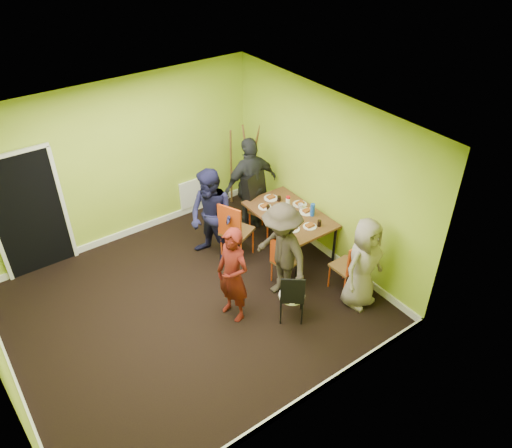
% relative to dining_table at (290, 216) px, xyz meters
% --- Properties ---
extents(ground, '(5.00, 5.00, 0.00)m').
position_rel_dining_table_xyz_m(ground, '(-2.03, -0.23, -0.70)').
color(ground, black).
rests_on(ground, ground).
extents(room_walls, '(5.04, 4.54, 2.82)m').
position_rel_dining_table_xyz_m(room_walls, '(-2.05, -0.19, 0.29)').
color(room_walls, '#9DBB30').
rests_on(room_walls, ground).
extents(dining_table, '(0.90, 1.50, 0.75)m').
position_rel_dining_table_xyz_m(dining_table, '(0.00, 0.00, 0.00)').
color(dining_table, black).
rests_on(dining_table, ground).
extents(chair_left_far, '(0.59, 0.59, 1.09)m').
position_rel_dining_table_xyz_m(chair_left_far, '(-0.87, 0.34, -0.09)').
color(chair_left_far, '#DF4815').
rests_on(chair_left_far, ground).
extents(chair_left_near, '(0.41, 0.41, 0.85)m').
position_rel_dining_table_xyz_m(chair_left_near, '(-0.61, -0.60, -0.22)').
color(chair_left_near, '#DF4815').
rests_on(chair_left_near, ground).
extents(chair_back_end, '(0.61, 0.67, 1.15)m').
position_rel_dining_table_xyz_m(chair_back_end, '(-0.11, 0.79, 0.12)').
color(chair_back_end, '#DF4815').
rests_on(chair_back_end, ground).
extents(chair_front_end, '(0.39, 0.40, 0.93)m').
position_rel_dining_table_xyz_m(chair_front_end, '(0.10, -1.33, -0.17)').
color(chair_front_end, '#DF4815').
rests_on(chair_front_end, ground).
extents(chair_bentwood, '(0.47, 0.47, 0.86)m').
position_rel_dining_table_xyz_m(chair_bentwood, '(-0.99, -1.30, -0.22)').
color(chair_bentwood, black).
rests_on(chair_bentwood, ground).
extents(easel, '(0.69, 0.65, 1.71)m').
position_rel_dining_table_xyz_m(easel, '(0.17, 1.59, 0.15)').
color(easel, brown).
rests_on(easel, ground).
extents(plate_near_left, '(0.22, 0.22, 0.01)m').
position_rel_dining_table_xyz_m(plate_near_left, '(-0.22, 0.39, 0.06)').
color(plate_near_left, white).
rests_on(plate_near_left, dining_table).
extents(plate_near_right, '(0.22, 0.22, 0.01)m').
position_rel_dining_table_xyz_m(plate_near_right, '(-0.24, -0.37, 0.06)').
color(plate_near_right, white).
rests_on(plate_near_right, dining_table).
extents(plate_far_back, '(0.24, 0.24, 0.01)m').
position_rel_dining_table_xyz_m(plate_far_back, '(0.03, 0.55, 0.06)').
color(plate_far_back, white).
rests_on(plate_far_back, dining_table).
extents(plate_far_front, '(0.22, 0.22, 0.01)m').
position_rel_dining_table_xyz_m(plate_far_front, '(0.02, -0.48, 0.06)').
color(plate_far_front, white).
rests_on(plate_far_front, dining_table).
extents(plate_wall_back, '(0.24, 0.24, 0.01)m').
position_rel_dining_table_xyz_m(plate_wall_back, '(0.31, 0.11, 0.06)').
color(plate_wall_back, white).
rests_on(plate_wall_back, dining_table).
extents(plate_wall_front, '(0.26, 0.26, 0.01)m').
position_rel_dining_table_xyz_m(plate_wall_front, '(0.25, -0.13, 0.06)').
color(plate_wall_front, white).
rests_on(plate_wall_front, dining_table).
extents(thermos, '(0.07, 0.07, 0.24)m').
position_rel_dining_table_xyz_m(thermos, '(0.03, 0.09, 0.17)').
color(thermos, white).
rests_on(thermos, dining_table).
extents(blue_bottle, '(0.08, 0.08, 0.22)m').
position_rel_dining_table_xyz_m(blue_bottle, '(0.26, -0.25, 0.16)').
color(blue_bottle, blue).
rests_on(blue_bottle, dining_table).
extents(orange_bottle, '(0.04, 0.04, 0.08)m').
position_rel_dining_table_xyz_m(orange_bottle, '(-0.05, 0.21, 0.09)').
color(orange_bottle, '#DF4815').
rests_on(orange_bottle, dining_table).
extents(glass_mid, '(0.06, 0.06, 0.09)m').
position_rel_dining_table_xyz_m(glass_mid, '(-0.22, 0.30, 0.10)').
color(glass_mid, black).
rests_on(glass_mid, dining_table).
extents(glass_back, '(0.07, 0.07, 0.09)m').
position_rel_dining_table_xyz_m(glass_back, '(0.09, 0.41, 0.10)').
color(glass_back, black).
rests_on(glass_back, dining_table).
extents(glass_front, '(0.06, 0.06, 0.10)m').
position_rel_dining_table_xyz_m(glass_front, '(0.15, -0.54, 0.11)').
color(glass_front, black).
rests_on(glass_front, dining_table).
extents(cup_a, '(0.12, 0.12, 0.09)m').
position_rel_dining_table_xyz_m(cup_a, '(-0.24, -0.11, 0.10)').
color(cup_a, white).
rests_on(cup_a, dining_table).
extents(cup_b, '(0.09, 0.09, 0.09)m').
position_rel_dining_table_xyz_m(cup_b, '(0.24, 0.01, 0.10)').
color(cup_b, white).
rests_on(cup_b, dining_table).
extents(person_standing, '(0.46, 0.61, 1.49)m').
position_rel_dining_table_xyz_m(person_standing, '(-1.60, -0.74, 0.05)').
color(person_standing, '#51120D').
rests_on(person_standing, ground).
extents(person_left_far, '(0.82, 0.94, 1.64)m').
position_rel_dining_table_xyz_m(person_left_far, '(-1.14, 0.57, 0.12)').
color(person_left_far, '#171638').
rests_on(person_left_far, ground).
extents(person_left_near, '(0.59, 1.03, 1.60)m').
position_rel_dining_table_xyz_m(person_left_near, '(-0.78, -0.77, 0.10)').
color(person_left_near, '#2F291F').
rests_on(person_left_near, ground).
extents(person_back_end, '(1.04, 0.46, 1.76)m').
position_rel_dining_table_xyz_m(person_back_end, '(-0.12, 0.94, 0.18)').
color(person_back_end, '#212327').
rests_on(person_back_end, ground).
extents(person_front_end, '(0.76, 0.54, 1.46)m').
position_rel_dining_table_xyz_m(person_front_end, '(0.07, -1.59, 0.04)').
color(person_front_end, gray).
rests_on(person_front_end, ground).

